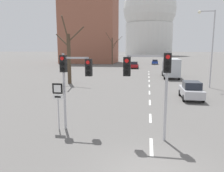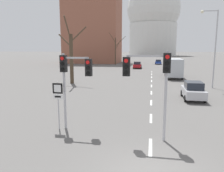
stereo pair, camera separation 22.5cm
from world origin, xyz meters
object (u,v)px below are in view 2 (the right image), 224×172
(street_lamp_right, at_px, (213,42))
(sedan_mid_centre, at_px, (158,62))
(traffic_signal_near_left, at_px, (73,73))
(traffic_signal_centre_tall, at_px, (152,74))
(sedan_near_left, at_px, (193,91))
(sedan_near_right, at_px, (137,65))
(route_sign_post, at_px, (58,97))
(delivery_truck, at_px, (174,68))

(street_lamp_right, xyz_separation_m, sedan_mid_centre, (-5.02, 41.60, -4.75))
(traffic_signal_near_left, bearing_deg, traffic_signal_centre_tall, -10.44)
(sedan_near_left, bearing_deg, sedan_near_right, 102.64)
(sedan_mid_centre, bearing_deg, traffic_signal_near_left, -96.32)
(route_sign_post, bearing_deg, delivery_truck, 70.86)
(route_sign_post, distance_m, sedan_near_left, 13.24)
(route_sign_post, bearing_deg, street_lamp_right, 53.10)
(traffic_signal_near_left, relative_size, street_lamp_right, 0.49)
(route_sign_post, distance_m, sedan_mid_centre, 58.38)
(sedan_near_left, height_order, sedan_near_right, sedan_near_left)
(traffic_signal_centre_tall, relative_size, sedan_near_left, 1.15)
(route_sign_post, height_order, sedan_near_right, route_sign_post)
(route_sign_post, distance_m, sedan_near_right, 42.15)
(sedan_near_right, bearing_deg, route_sign_post, -92.49)
(delivery_truck, bearing_deg, route_sign_post, -109.14)
(route_sign_post, distance_m, delivery_truck, 26.80)
(traffic_signal_centre_tall, distance_m, street_lamp_right, 18.39)
(traffic_signal_near_left, height_order, sedan_near_left, traffic_signal_near_left)
(traffic_signal_near_left, xyz_separation_m, sedan_near_right, (0.99, 41.86, -2.49))
(traffic_signal_near_left, distance_m, traffic_signal_centre_tall, 4.50)
(delivery_truck, bearing_deg, traffic_signal_centre_tall, -97.75)
(sedan_near_left, relative_size, sedan_near_right, 0.91)
(traffic_signal_near_left, distance_m, route_sign_post, 1.67)
(traffic_signal_centre_tall, distance_m, delivery_truck, 26.19)
(route_sign_post, relative_size, sedan_mid_centre, 0.73)
(sedan_mid_centre, bearing_deg, sedan_near_right, -108.85)
(traffic_signal_centre_tall, relative_size, sedan_near_right, 1.04)
(traffic_signal_near_left, relative_size, sedan_near_left, 1.11)
(traffic_signal_near_left, height_order, sedan_near_right, traffic_signal_near_left)
(traffic_signal_near_left, xyz_separation_m, route_sign_post, (-0.84, -0.24, -1.42))
(traffic_signal_centre_tall, height_order, sedan_near_left, traffic_signal_centre_tall)
(street_lamp_right, bearing_deg, sedan_near_left, -114.68)
(sedan_mid_centre, bearing_deg, delivery_truck, -87.26)
(traffic_signal_centre_tall, xyz_separation_m, route_sign_post, (-5.26, 0.58, -1.55))
(route_sign_post, height_order, delivery_truck, delivery_truck)
(traffic_signal_centre_tall, height_order, street_lamp_right, street_lamp_right)
(traffic_signal_near_left, distance_m, delivery_truck, 26.36)
(route_sign_post, height_order, sedan_near_left, route_sign_post)
(route_sign_post, height_order, sedan_mid_centre, route_sign_post)
(route_sign_post, xyz_separation_m, street_lamp_right, (12.25, 16.31, 3.59))
(street_lamp_right, xyz_separation_m, sedan_near_right, (-10.42, 25.78, -4.66))
(sedan_mid_centre, relative_size, delivery_truck, 0.53)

